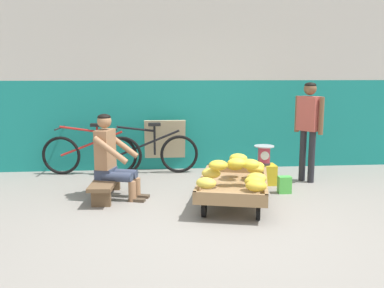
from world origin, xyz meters
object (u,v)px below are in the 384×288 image
(weighing_scale, at_px, (264,155))
(bicycle_far_left, at_px, (149,153))
(low_bench, at_px, (106,183))
(shopping_bag, at_px, (284,185))
(vendor_seated, at_px, (112,157))
(bicycle_near_left, at_px, (92,154))
(plastic_crate, at_px, (263,174))
(customer_adult, at_px, (309,121))
(sign_board, at_px, (165,145))
(banana_cart, at_px, (233,187))

(weighing_scale, relative_size, bicycle_far_left, 0.18)
(low_bench, height_order, shopping_bag, low_bench)
(vendor_seated, distance_m, bicycle_near_left, 1.46)
(weighing_scale, height_order, shopping_bag, weighing_scale)
(plastic_crate, bearing_deg, customer_adult, 7.82)
(low_bench, relative_size, weighing_scale, 3.73)
(sign_board, bearing_deg, plastic_crate, -36.92)
(vendor_seated, bearing_deg, bicycle_far_left, 70.66)
(weighing_scale, height_order, customer_adult, customer_adult)
(customer_adult, bearing_deg, sign_board, 155.23)
(low_bench, xyz_separation_m, vendor_seated, (0.08, -0.03, 0.37))
(banana_cart, height_order, bicycle_near_left, bicycle_near_left)
(plastic_crate, height_order, weighing_scale, weighing_scale)
(banana_cart, relative_size, customer_adult, 1.05)
(banana_cart, distance_m, sign_board, 2.23)
(bicycle_far_left, distance_m, shopping_bag, 2.34)
(banana_cart, xyz_separation_m, shopping_bag, (0.81, 0.46, -0.12))
(bicycle_near_left, relative_size, bicycle_far_left, 1.00)
(vendor_seated, bearing_deg, low_bench, 162.68)
(weighing_scale, distance_m, sign_board, 1.83)
(weighing_scale, bearing_deg, bicycle_near_left, 162.42)
(sign_board, bearing_deg, bicycle_near_left, -168.43)
(banana_cart, bearing_deg, shopping_bag, 29.64)
(bicycle_near_left, distance_m, customer_adult, 3.52)
(banana_cart, height_order, sign_board, sign_board)
(banana_cart, bearing_deg, sign_board, 111.55)
(banana_cart, height_order, plastic_crate, banana_cart)
(banana_cart, relative_size, sign_board, 1.82)
(customer_adult, bearing_deg, shopping_bag, -131.54)
(banana_cart, bearing_deg, low_bench, 163.97)
(plastic_crate, distance_m, bicycle_near_left, 2.82)
(sign_board, relative_size, shopping_bag, 3.67)
(plastic_crate, height_order, customer_adult, customer_adult)
(banana_cart, height_order, vendor_seated, vendor_seated)
(customer_adult, bearing_deg, banana_cart, -141.66)
(plastic_crate, distance_m, sign_board, 1.85)
(banana_cart, xyz_separation_m, sign_board, (-0.82, 2.07, 0.20))
(plastic_crate, xyz_separation_m, shopping_bag, (0.17, -0.51, -0.03))
(bicycle_near_left, bearing_deg, low_bench, -74.14)
(low_bench, xyz_separation_m, bicycle_far_left, (0.55, 1.32, 0.15))
(bicycle_near_left, distance_m, shopping_bag, 3.16)
(bicycle_near_left, xyz_separation_m, customer_adult, (3.39, -0.75, 0.60))
(vendor_seated, relative_size, customer_adult, 0.75)
(low_bench, height_order, vendor_seated, vendor_seated)
(banana_cart, bearing_deg, bicycle_far_left, 121.53)
(vendor_seated, bearing_deg, shopping_bag, 0.35)
(sign_board, height_order, shopping_bag, sign_board)
(bicycle_near_left, bearing_deg, banana_cart, -41.78)
(weighing_scale, distance_m, customer_adult, 0.87)
(bicycle_far_left, bearing_deg, plastic_crate, -25.20)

